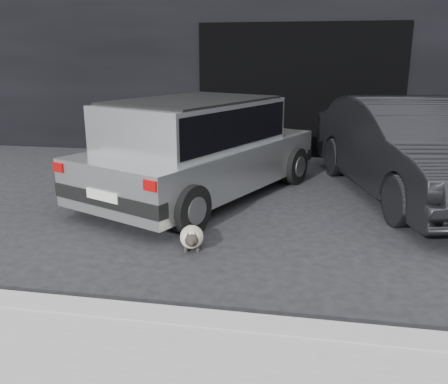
% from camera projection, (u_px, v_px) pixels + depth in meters
% --- Properties ---
extents(ground, '(80.00, 80.00, 0.00)m').
position_uv_depth(ground, '(207.00, 216.00, 6.09)').
color(ground, black).
rests_on(ground, ground).
extents(building_facade, '(34.00, 4.00, 5.00)m').
position_uv_depth(building_facade, '(304.00, 32.00, 10.89)').
color(building_facade, black).
rests_on(building_facade, ground).
extents(garage_opening, '(4.00, 0.10, 2.60)m').
position_uv_depth(garage_opening, '(299.00, 91.00, 9.32)').
color(garage_opening, black).
rests_on(garage_opening, ground).
extents(curb, '(18.00, 0.25, 0.12)m').
position_uv_depth(curb, '(265.00, 331.00, 3.44)').
color(curb, gray).
rests_on(curb, ground).
extents(silver_hatchback, '(3.12, 4.19, 1.41)m').
position_uv_depth(silver_hatchback, '(198.00, 144.00, 6.74)').
color(silver_hatchback, '#A3A6A7').
rests_on(silver_hatchback, ground).
extents(second_car, '(2.56, 4.52, 1.41)m').
position_uv_depth(second_car, '(408.00, 149.00, 6.76)').
color(second_car, black).
rests_on(second_car, ground).
extents(cat_siamese, '(0.37, 0.73, 0.26)m').
position_uv_depth(cat_siamese, '(192.00, 237.00, 5.05)').
color(cat_siamese, beige).
rests_on(cat_siamese, ground).
extents(cat_white, '(0.78, 0.49, 0.40)m').
position_uv_depth(cat_white, '(181.00, 210.00, 5.70)').
color(cat_white, silver).
rests_on(cat_white, ground).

